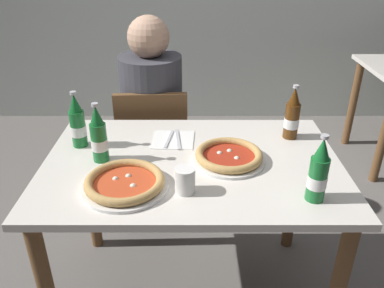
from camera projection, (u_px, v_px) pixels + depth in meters
The scene contains 11 objects.
dining_table_main at pixel (192, 184), 1.63m from camera, with size 1.20×0.80×0.75m.
chair_behind_table at pixel (154, 147), 2.24m from camera, with size 0.42×0.42×0.85m.
diner_seated at pixel (153, 128), 2.23m from camera, with size 0.34×0.34×1.21m.
pizza_margherita_near at pixel (229, 156), 1.56m from camera, with size 0.29×0.29×0.04m.
pizza_marinara_far at pixel (125, 183), 1.39m from camera, with size 0.31×0.31×0.04m.
beer_bottle_left at pixel (292, 116), 1.71m from camera, with size 0.07×0.07×0.25m.
beer_bottle_center at pixel (318, 173), 1.29m from camera, with size 0.07×0.07×0.25m.
beer_bottle_right at pixel (78, 124), 1.64m from camera, with size 0.07×0.07×0.25m.
beer_bottle_extra at pixel (99, 137), 1.53m from camera, with size 0.07×0.07×0.25m.
napkin_with_cutlery at pixel (174, 140), 1.73m from camera, with size 0.19×0.19×0.01m.
paper_cup at pixel (185, 180), 1.36m from camera, with size 0.07×0.07×0.10m, color white.
Camera 1 is at (0.00, -1.36, 1.55)m, focal length 36.32 mm.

